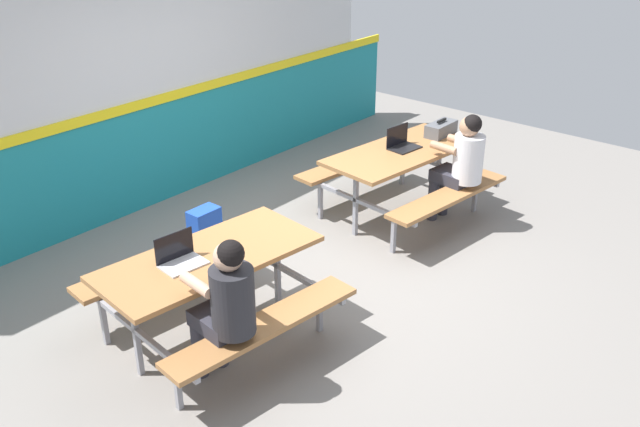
{
  "coord_description": "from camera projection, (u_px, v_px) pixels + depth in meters",
  "views": [
    {
      "loc": [
        -4.36,
        -3.73,
        3.34
      ],
      "look_at": [
        0.0,
        -0.06,
        0.55
      ],
      "focal_mm": 39.7,
      "sensor_mm": 36.0,
      "label": 1
    }
  ],
  "objects": [
    {
      "name": "ground_plane",
      "position": [
        315.0,
        265.0,
        6.63
      ],
      "size": [
        10.0,
        10.0,
        0.02
      ],
      "primitive_type": "cube",
      "color": "gray"
    },
    {
      "name": "accent_backdrop",
      "position": [
        149.0,
        91.0,
        7.39
      ],
      "size": [
        8.0,
        0.14,
        2.6
      ],
      "color": "teal",
      "rests_on": "ground"
    },
    {
      "name": "picnic_table_left",
      "position": [
        210.0,
        275.0,
        5.35
      ],
      "size": [
        1.76,
        1.72,
        0.74
      ],
      "color": "#9E6B3D",
      "rests_on": "ground"
    },
    {
      "name": "picnic_table_right",
      "position": [
        400.0,
        165.0,
        7.32
      ],
      "size": [
        1.76,
        1.72,
        0.74
      ],
      "color": "#9E6B3D",
      "rests_on": "ground"
    },
    {
      "name": "student_nearer",
      "position": [
        226.0,
        302.0,
        4.77
      ],
      "size": [
        0.39,
        0.54,
        1.21
      ],
      "color": "#2D2D38",
      "rests_on": "ground"
    },
    {
      "name": "student_further",
      "position": [
        461.0,
        161.0,
        7.07
      ],
      "size": [
        0.39,
        0.54,
        1.21
      ],
      "color": "#2D2D38",
      "rests_on": "ground"
    },
    {
      "name": "laptop_silver",
      "position": [
        180.0,
        258.0,
        5.14
      ],
      "size": [
        0.34,
        0.25,
        0.22
      ],
      "color": "silver",
      "rests_on": "picnic_table_left"
    },
    {
      "name": "laptop_dark",
      "position": [
        402.0,
        143.0,
        7.28
      ],
      "size": [
        0.34,
        0.25,
        0.22
      ],
      "color": "black",
      "rests_on": "picnic_table_right"
    },
    {
      "name": "toolbox_grey",
      "position": [
        441.0,
        129.0,
        7.62
      ],
      "size": [
        0.4,
        0.18,
        0.18
      ],
      "color": "#595B60",
      "rests_on": "picnic_table_right"
    },
    {
      "name": "backpack_dark",
      "position": [
        205.0,
        230.0,
        6.78
      ],
      "size": [
        0.3,
        0.22,
        0.44
      ],
      "color": "#1E47B2",
      "rests_on": "ground"
    }
  ]
}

